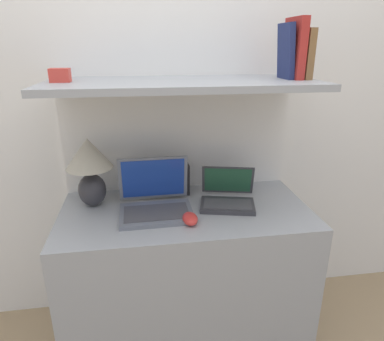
{
  "coord_description": "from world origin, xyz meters",
  "views": [
    {
      "loc": [
        -0.19,
        -1.12,
        1.45
      ],
      "look_at": [
        0.03,
        0.28,
        0.93
      ],
      "focal_mm": 32.0,
      "sensor_mm": 36.0,
      "label": 1
    }
  ],
  "objects_px": {
    "laptop_small": "(228,197)",
    "book_brown": "(303,54)",
    "router_box": "(176,179)",
    "computer_mouse": "(191,219)",
    "book_red": "(295,49)",
    "shelf_gadget": "(60,75)",
    "book_navy": "(286,51)",
    "laptop_large": "(155,201)",
    "table_lamp": "(89,164)"
  },
  "relations": [
    {
      "from": "table_lamp",
      "to": "shelf_gadget",
      "type": "relative_size",
      "value": 4.27
    },
    {
      "from": "computer_mouse",
      "to": "shelf_gadget",
      "type": "height_order",
      "value": "shelf_gadget"
    },
    {
      "from": "laptop_small",
      "to": "book_brown",
      "type": "distance_m",
      "value": 0.71
    },
    {
      "from": "router_box",
      "to": "shelf_gadget",
      "type": "bearing_deg",
      "value": -164.76
    },
    {
      "from": "laptop_small",
      "to": "computer_mouse",
      "type": "xyz_separation_m",
      "value": [
        -0.2,
        -0.16,
        -0.02
      ]
    },
    {
      "from": "table_lamp",
      "to": "laptop_large",
      "type": "relative_size",
      "value": 1.0
    },
    {
      "from": "book_navy",
      "to": "laptop_small",
      "type": "bearing_deg",
      "value": -170.62
    },
    {
      "from": "router_box",
      "to": "book_brown",
      "type": "bearing_deg",
      "value": -13.08
    },
    {
      "from": "computer_mouse",
      "to": "book_navy",
      "type": "xyz_separation_m",
      "value": [
        0.44,
        0.2,
        0.66
      ]
    },
    {
      "from": "book_red",
      "to": "book_navy",
      "type": "height_order",
      "value": "book_red"
    },
    {
      "from": "router_box",
      "to": "book_navy",
      "type": "relative_size",
      "value": 0.68
    },
    {
      "from": "laptop_small",
      "to": "table_lamp",
      "type": "bearing_deg",
      "value": 172.0
    },
    {
      "from": "table_lamp",
      "to": "computer_mouse",
      "type": "height_order",
      "value": "table_lamp"
    },
    {
      "from": "laptop_small",
      "to": "book_brown",
      "type": "height_order",
      "value": "book_brown"
    },
    {
      "from": "table_lamp",
      "to": "book_brown",
      "type": "distance_m",
      "value": 1.06
    },
    {
      "from": "table_lamp",
      "to": "router_box",
      "type": "height_order",
      "value": "table_lamp"
    },
    {
      "from": "router_box",
      "to": "laptop_small",
      "type": "bearing_deg",
      "value": -36.57
    },
    {
      "from": "book_navy",
      "to": "shelf_gadget",
      "type": "bearing_deg",
      "value": 180.0
    },
    {
      "from": "laptop_large",
      "to": "laptop_small",
      "type": "xyz_separation_m",
      "value": [
        0.34,
        0.02,
        -0.01
      ]
    },
    {
      "from": "computer_mouse",
      "to": "book_red",
      "type": "distance_m",
      "value": 0.85
    },
    {
      "from": "laptop_small",
      "to": "book_brown",
      "type": "xyz_separation_m",
      "value": [
        0.32,
        0.04,
        0.64
      ]
    },
    {
      "from": "book_navy",
      "to": "book_brown",
      "type": "bearing_deg",
      "value": 0.0
    },
    {
      "from": "laptop_small",
      "to": "computer_mouse",
      "type": "bearing_deg",
      "value": -142.06
    },
    {
      "from": "router_box",
      "to": "book_navy",
      "type": "height_order",
      "value": "book_navy"
    },
    {
      "from": "table_lamp",
      "to": "laptop_small",
      "type": "xyz_separation_m",
      "value": [
        0.63,
        -0.09,
        -0.17
      ]
    },
    {
      "from": "computer_mouse",
      "to": "router_box",
      "type": "bearing_deg",
      "value": 94.57
    },
    {
      "from": "table_lamp",
      "to": "computer_mouse",
      "type": "bearing_deg",
      "value": -29.8
    },
    {
      "from": "book_brown",
      "to": "book_red",
      "type": "height_order",
      "value": "book_red"
    },
    {
      "from": "table_lamp",
      "to": "book_navy",
      "type": "relative_size",
      "value": 1.42
    },
    {
      "from": "book_navy",
      "to": "shelf_gadget",
      "type": "height_order",
      "value": "book_navy"
    },
    {
      "from": "table_lamp",
      "to": "router_box",
      "type": "distance_m",
      "value": 0.43
    },
    {
      "from": "book_navy",
      "to": "laptop_large",
      "type": "bearing_deg",
      "value": -173.88
    },
    {
      "from": "computer_mouse",
      "to": "book_red",
      "type": "height_order",
      "value": "book_red"
    },
    {
      "from": "table_lamp",
      "to": "book_red",
      "type": "xyz_separation_m",
      "value": [
        0.91,
        -0.05,
        0.49
      ]
    },
    {
      "from": "table_lamp",
      "to": "shelf_gadget",
      "type": "height_order",
      "value": "shelf_gadget"
    },
    {
      "from": "table_lamp",
      "to": "book_red",
      "type": "relative_size",
      "value": 1.3
    },
    {
      "from": "laptop_large",
      "to": "computer_mouse",
      "type": "bearing_deg",
      "value": -43.63
    },
    {
      "from": "router_box",
      "to": "book_brown",
      "type": "relative_size",
      "value": 0.75
    },
    {
      "from": "book_red",
      "to": "shelf_gadget",
      "type": "bearing_deg",
      "value": 180.0
    },
    {
      "from": "table_lamp",
      "to": "book_brown",
      "type": "bearing_deg",
      "value": -2.88
    },
    {
      "from": "laptop_small",
      "to": "computer_mouse",
      "type": "height_order",
      "value": "laptop_small"
    },
    {
      "from": "table_lamp",
      "to": "laptop_small",
      "type": "relative_size",
      "value": 1.11
    },
    {
      "from": "book_brown",
      "to": "computer_mouse",
      "type": "bearing_deg",
      "value": -159.42
    },
    {
      "from": "laptop_large",
      "to": "shelf_gadget",
      "type": "height_order",
      "value": "shelf_gadget"
    },
    {
      "from": "laptop_small",
      "to": "book_navy",
      "type": "distance_m",
      "value": 0.69
    },
    {
      "from": "laptop_large",
      "to": "computer_mouse",
      "type": "distance_m",
      "value": 0.2
    },
    {
      "from": "laptop_small",
      "to": "computer_mouse",
      "type": "relative_size",
      "value": 2.86
    },
    {
      "from": "laptop_large",
      "to": "book_brown",
      "type": "distance_m",
      "value": 0.91
    },
    {
      "from": "book_red",
      "to": "book_navy",
      "type": "relative_size",
      "value": 1.09
    },
    {
      "from": "book_brown",
      "to": "shelf_gadget",
      "type": "xyz_separation_m",
      "value": [
        -1.02,
        0.0,
        -0.08
      ]
    }
  ]
}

